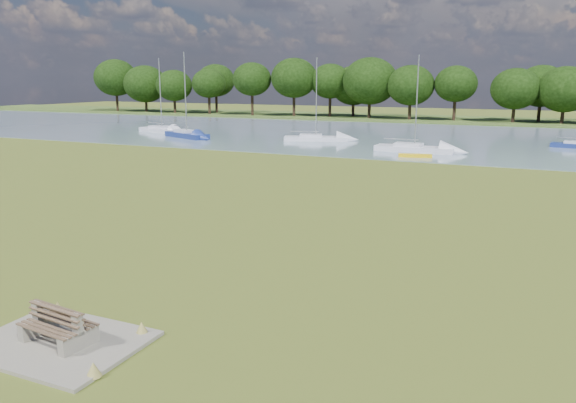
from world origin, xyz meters
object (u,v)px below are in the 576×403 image
at_px(bench_pair, 58,326).
at_px(sailboat_1, 315,137).
at_px(sailboat_2, 414,147).
at_px(sailboat_3, 186,133).
at_px(sailboat_0, 162,129).
at_px(kayak, 415,156).

bearing_deg(bench_pair, sailboat_1, 110.21).
xyz_separation_m(sailboat_2, sailboat_3, (-26.59, 1.99, 0.07)).
bearing_deg(sailboat_3, sailboat_1, 35.52).
relative_size(sailboat_0, sailboat_1, 1.03).
relative_size(sailboat_2, sailboat_3, 0.91).
relative_size(bench_pair, sailboat_1, 0.22).
xyz_separation_m(sailboat_0, sailboat_2, (33.14, -6.06, -0.01)).
height_order(kayak, sailboat_2, sailboat_2).
bearing_deg(sailboat_2, sailboat_0, 170.57).
relative_size(kayak, sailboat_3, 0.30).
bearing_deg(sailboat_3, sailboat_0, 172.33).
xyz_separation_m(bench_pair, kayak, (0.96, 38.71, -0.32)).
bearing_deg(sailboat_3, bench_pair, -34.93).
bearing_deg(kayak, bench_pair, -103.68).
bearing_deg(sailboat_0, sailboat_3, -14.22).
xyz_separation_m(bench_pair, sailboat_2, (0.01, 42.45, -0.00)).
distance_m(kayak, sailboat_2, 3.87).
height_order(kayak, sailboat_1, sailboat_1).
bearing_deg(sailboat_3, sailboat_2, 19.91).
bearing_deg(sailboat_1, sailboat_0, 156.74).
relative_size(sailboat_1, sailboat_3, 0.92).
xyz_separation_m(kayak, sailboat_2, (-0.95, 3.74, 0.32)).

